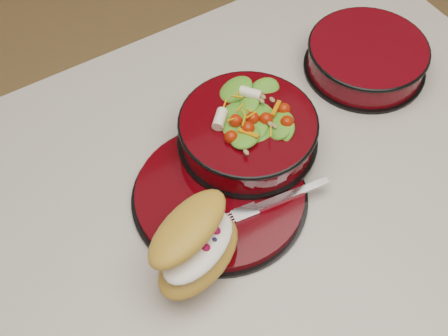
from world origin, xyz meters
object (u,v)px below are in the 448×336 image
croissant (196,244)px  fork (278,199)px  dinner_plate (220,195)px  island_counter (203,329)px  extra_bowl (367,57)px  salad_bowl (248,127)px

croissant → fork: (0.15, 0.02, -0.04)m
dinner_plate → croissant: bearing=-137.7°
dinner_plate → fork: bearing=-42.5°
croissant → dinner_plate: bearing=19.3°
island_counter → fork: 0.48m
dinner_plate → fork: size_ratio=1.69×
croissant → fork: 0.15m
dinner_plate → extra_bowl: size_ratio=1.24×
fork → salad_bowl: bearing=-3.6°
dinner_plate → fork: 0.09m
croissant → extra_bowl: (0.44, 0.18, -0.03)m
salad_bowl → extra_bowl: bearing=8.6°
island_counter → extra_bowl: extra_bowl is taller
island_counter → salad_bowl: size_ratio=5.71×
dinner_plate → extra_bowl: extra_bowl is taller
extra_bowl → fork: bearing=-152.1°
extra_bowl → dinner_plate: bearing=-164.6°
island_counter → dinner_plate: (0.04, -0.00, 0.46)m
salad_bowl → fork: salad_bowl is taller
island_counter → dinner_plate: bearing=-0.3°
salad_bowl → fork: 0.12m
dinner_plate → croissant: (-0.09, -0.08, 0.05)m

